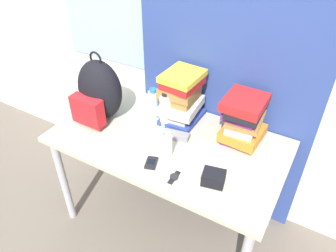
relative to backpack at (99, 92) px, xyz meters
The scene contains 13 objects.
wall_back 0.73m from the backpack, 44.41° to the left, with size 6.00×0.06×2.50m.
curtain_blue 0.83m from the backpack, 32.32° to the left, with size 1.15×0.04×2.50m.
desk 0.55m from the backpack, ahead, with size 1.35×0.74×0.75m.
backpack is the anchor object (origin of this frame).
book_stack_left 0.50m from the backpack, 26.77° to the left, with size 0.23×0.29×0.32m.
book_stack_center 0.87m from the backpack, 15.02° to the left, with size 0.24×0.26×0.28m.
water_bottle 0.34m from the backpack, 29.98° to the left, with size 0.07×0.07×0.21m.
sports_bottle 0.42m from the backpack, 18.44° to the left, with size 0.07×0.07×0.23m.
sunscreen_bottle 0.57m from the backpack, 10.87° to the right, with size 0.04×0.04×0.16m.
cell_phone 0.57m from the backpack, 22.75° to the right, with size 0.08×0.10×0.02m.
sunglasses_case 0.54m from the backpack, ahead, with size 0.16×0.08×0.04m.
camera_pouch 0.87m from the backpack, 11.39° to the right, with size 0.13×0.11×0.07m.
wristwatch 0.72m from the backpack, 19.95° to the right, with size 0.04×0.10×0.01m.
Camera 1 is at (0.74, -0.90, 1.97)m, focal length 35.00 mm.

